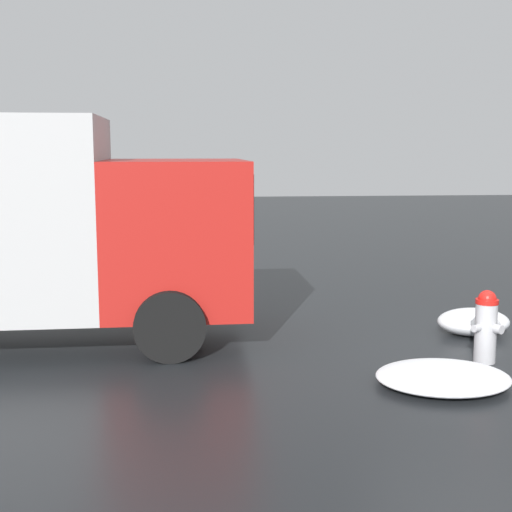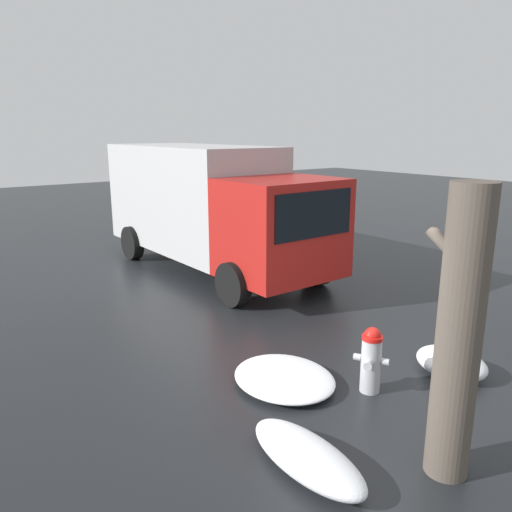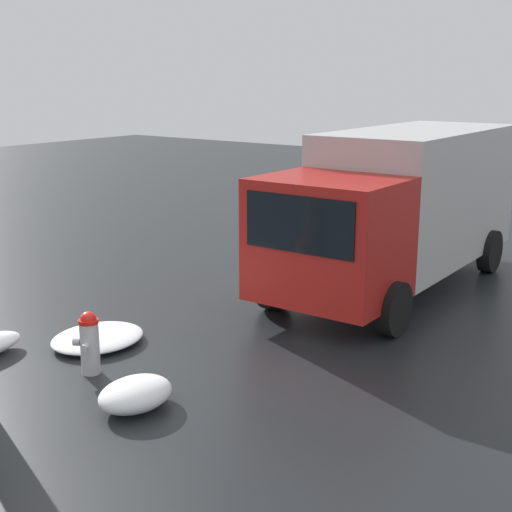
{
  "view_description": "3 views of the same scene",
  "coord_description": "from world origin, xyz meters",
  "views": [
    {
      "loc": [
        3.67,
        8.24,
        2.65
      ],
      "look_at": [
        2.73,
        -1.33,
        1.18
      ],
      "focal_mm": 50.0,
      "sensor_mm": 36.0,
      "label": 1
    },
    {
      "loc": [
        -3.95,
        4.86,
        3.4
      ],
      "look_at": [
        3.6,
        -0.78,
        1.03
      ],
      "focal_mm": 35.0,
      "sensor_mm": 36.0,
      "label": 2
    },
    {
      "loc": [
        -6.13,
        -7.43,
        4.08
      ],
      "look_at": [
        3.82,
        -0.07,
        0.94
      ],
      "focal_mm": 50.0,
      "sensor_mm": 36.0,
      "label": 3
    }
  ],
  "objects": [
    {
      "name": "snow_pile_by_hydrant",
      "position": [
        0.83,
        0.8,
        0.1
      ],
      "size": [
        1.51,
        1.3,
        0.2
      ],
      "color": "white",
      "rests_on": "ground_plane"
    },
    {
      "name": "ground_plane",
      "position": [
        0.0,
        0.0,
        0.0
      ],
      "size": [
        60.0,
        60.0,
        0.0
      ],
      "primitive_type": "plane",
      "color": "black"
    },
    {
      "name": "fire_hydrant",
      "position": [
        -0.0,
        0.0,
        0.47
      ],
      "size": [
        0.45,
        0.38,
        0.91
      ],
      "rotation": [
        0.0,
        0.0,
        2.08
      ],
      "color": "#B7B7BC",
      "rests_on": "ground_plane"
    },
    {
      "name": "snow_pile_curbside",
      "position": [
        -0.69,
        1.78,
        0.16
      ],
      "size": [
        1.55,
        0.61,
        0.32
      ],
      "color": "white",
      "rests_on": "ground_plane"
    },
    {
      "name": "snow_pile_by_tree",
      "position": [
        -0.39,
        -1.29,
        0.19
      ],
      "size": [
        1.02,
        0.8,
        0.37
      ],
      "color": "white",
      "rests_on": "ground_plane"
    },
    {
      "name": "tree_trunk",
      "position": [
        -1.55,
        0.64,
        1.5
      ],
      "size": [
        0.66,
        0.43,
        2.97
      ],
      "color": "brown",
      "rests_on": "ground_plane"
    },
    {
      "name": "delivery_truck",
      "position": [
        6.57,
        -1.55,
        1.66
      ],
      "size": [
        7.18,
        2.67,
        3.05
      ],
      "rotation": [
        0.0,
        0.0,
        1.58
      ],
      "color": "red",
      "rests_on": "ground_plane"
    }
  ]
}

